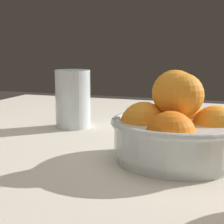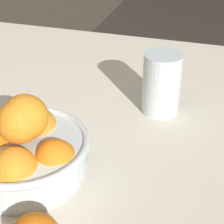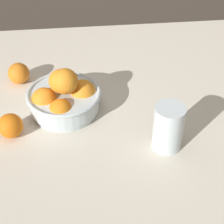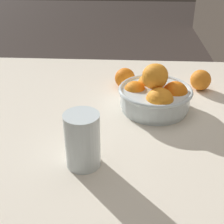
% 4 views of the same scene
% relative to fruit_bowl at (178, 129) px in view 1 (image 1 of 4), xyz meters
% --- Properties ---
extents(dining_table, '(1.12, 1.20, 0.75)m').
position_rel_fruit_bowl_xyz_m(dining_table, '(0.14, -0.06, -0.13)').
color(dining_table, beige).
rests_on(dining_table, ground_plane).
extents(fruit_bowl, '(0.22, 0.22, 0.15)m').
position_rel_fruit_bowl_xyz_m(fruit_bowl, '(0.00, 0.00, 0.00)').
color(fruit_bowl, silver).
rests_on(fruit_bowl, dining_table).
extents(juice_glass, '(0.08, 0.08, 0.13)m').
position_rel_fruit_bowl_xyz_m(juice_glass, '(0.27, -0.18, 0.01)').
color(juice_glass, '#F4A314').
rests_on(juice_glass, dining_table).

